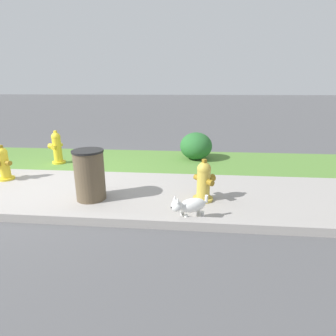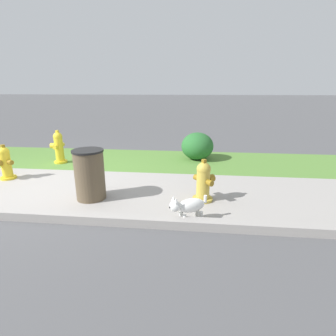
% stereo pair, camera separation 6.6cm
% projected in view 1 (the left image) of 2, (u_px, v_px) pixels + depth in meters
% --- Properties ---
extents(ground_plane, '(120.00, 120.00, 0.00)m').
position_uv_depth(ground_plane, '(40.00, 189.00, 4.59)').
color(ground_plane, '#515154').
extents(sidewalk_pavement, '(18.00, 2.04, 0.01)m').
position_uv_depth(sidewalk_pavement, '(40.00, 188.00, 4.59)').
color(sidewalk_pavement, '#9E9993').
rests_on(sidewalk_pavement, ground).
extents(grass_verge, '(18.00, 2.02, 0.01)m').
position_uv_depth(grass_verge, '(85.00, 159.00, 6.52)').
color(grass_verge, '#568438').
rests_on(grass_verge, ground).
extents(fire_hydrant_mid_block, '(0.37, 0.34, 0.68)m').
position_uv_depth(fire_hydrant_mid_block, '(4.00, 164.00, 4.93)').
color(fire_hydrant_mid_block, yellow).
rests_on(fire_hydrant_mid_block, ground).
extents(fire_hydrant_near_corner, '(0.35, 0.35, 0.67)m').
position_uv_depth(fire_hydrant_near_corner, '(204.00, 181.00, 4.03)').
color(fire_hydrant_near_corner, gold).
rests_on(fire_hydrant_near_corner, ground).
extents(fire_hydrant_far_end, '(0.35, 0.37, 0.77)m').
position_uv_depth(fire_hydrant_far_end, '(57.00, 148.00, 6.03)').
color(fire_hydrant_far_end, yellow).
rests_on(fire_hydrant_far_end, ground).
extents(small_white_dog, '(0.48, 0.35, 0.39)m').
position_uv_depth(small_white_dog, '(190.00, 206.00, 3.39)').
color(small_white_dog, white).
rests_on(small_white_dog, ground).
extents(trash_bin, '(0.48, 0.48, 0.80)m').
position_uv_depth(trash_bin, '(90.00, 175.00, 4.05)').
color(trash_bin, brown).
rests_on(trash_bin, ground).
extents(shrub_bush_mid_verge, '(0.78, 0.78, 0.66)m').
position_uv_depth(shrub_bush_mid_verge, '(196.00, 146.00, 6.39)').
color(shrub_bush_mid_verge, '#28662D').
rests_on(shrub_bush_mid_verge, ground).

